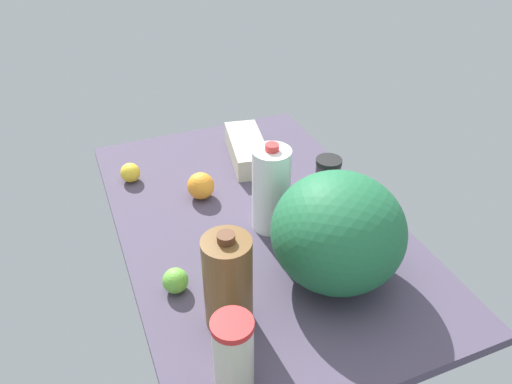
{
  "coord_description": "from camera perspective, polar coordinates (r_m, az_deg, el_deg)",
  "views": [
    {
      "loc": [
        104.89,
        -42.62,
        92.15
      ],
      "look_at": [
        0.0,
        0.0,
        13.0
      ],
      "focal_mm": 35.0,
      "sensor_mm": 36.0,
      "label": 1
    }
  ],
  "objects": [
    {
      "name": "countertop",
      "position": [
        1.45,
        -0.0,
        -3.73
      ],
      "size": [
        120.0,
        76.0,
        3.0
      ],
      "primitive_type": "cube",
      "color": "#4A4055",
      "rests_on": "ground"
    },
    {
      "name": "milk_jug",
      "position": [
        1.35,
        1.74,
        0.3
      ],
      "size": [
        10.43,
        10.43,
        26.35
      ],
      "color": "white",
      "rests_on": "countertop"
    },
    {
      "name": "watermelon",
      "position": [
        1.19,
        9.33,
        -4.51
      ],
      "size": [
        31.96,
        31.96,
        28.3
      ],
      "primitive_type": "ellipsoid",
      "color": "#216A3F",
      "rests_on": "countertop"
    },
    {
      "name": "egg_carton",
      "position": [
        1.71,
        -1.04,
        4.91
      ],
      "size": [
        29.79,
        15.96,
        7.46
      ],
      "primitive_type": "cube",
      "rotation": [
        0.0,
        0.0,
        -0.18
      ],
      "color": "#BFBA9D",
      "rests_on": "countertop"
    },
    {
      "name": "chocolate_milk_jug",
      "position": [
        1.09,
        -3.22,
        -10.3
      ],
      "size": [
        10.71,
        10.71,
        25.3
      ],
      "color": "brown",
      "rests_on": "countertop"
    },
    {
      "name": "tumbler_cup",
      "position": [
        1.01,
        -2.62,
        -17.95
      ],
      "size": [
        8.24,
        8.24,
        17.88
      ],
      "color": "beige",
      "rests_on": "countertop"
    },
    {
      "name": "shaker_bottle",
      "position": [
        1.46,
        8.1,
        0.98
      ],
      "size": [
        7.43,
        7.43,
        16.37
      ],
      "color": "#3B303E",
      "rests_on": "countertop"
    },
    {
      "name": "orange_loose",
      "position": [
        1.52,
        -6.33,
        0.7
      ],
      "size": [
        8.27,
        8.27,
        8.27
      ],
      "primitive_type": "sphere",
      "color": "orange",
      "rests_on": "countertop"
    },
    {
      "name": "lime_beside_bowl",
      "position": [
        1.26,
        -3.03,
        -8.45
      ],
      "size": [
        5.58,
        5.58,
        5.58
      ],
      "primitive_type": "sphere",
      "color": "#61B12F",
      "rests_on": "countertop"
    },
    {
      "name": "lemon_near_front",
      "position": [
        1.64,
        -14.17,
        2.16
      ],
      "size": [
        6.25,
        6.25,
        6.25
      ],
      "primitive_type": "sphere",
      "color": "yellow",
      "rests_on": "countertop"
    },
    {
      "name": "lime_far_back",
      "position": [
        1.23,
        -9.19,
        -9.97
      ],
      "size": [
        6.28,
        6.28,
        6.28
      ],
      "primitive_type": "sphere",
      "color": "#66B73D",
      "rests_on": "countertop"
    }
  ]
}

